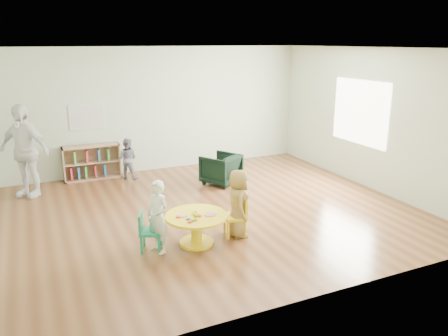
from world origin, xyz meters
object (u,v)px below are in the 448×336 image
bookshelf (91,162)px  toddler (128,158)px  child_left (158,217)px  armchair (221,169)px  kid_chair_right (238,215)px  adult_caretaker (24,151)px  kid_chair_left (148,230)px  child_right (238,203)px  activity_table (196,224)px

bookshelf → toddler: toddler is taller
child_left → armchair: bearing=115.2°
kid_chair_right → adult_caretaker: size_ratio=0.35×
child_left → adult_caretaker: 3.74m
armchair → bookshelf: bearing=-61.7°
kid_chair_left → adult_caretaker: size_ratio=0.32×
child_right → adult_caretaker: (-2.91, 3.32, 0.37)m
bookshelf → adult_caretaker: adult_caretaker is taller
armchair → kid_chair_left: bearing=17.0°
toddler → adult_caretaker: size_ratio=0.50×
kid_chair_left → toddler: toddler is taller
activity_table → child_right: 0.72m
bookshelf → toddler: 0.80m
child_right → toddler: child_right is taller
kid_chair_right → child_right: 0.20m
kid_chair_right → bookshelf: (-1.63, 3.93, 0.03)m
kid_chair_right → kid_chair_left: bearing=99.3°
armchair → child_right: size_ratio=0.66×
armchair → child_left: size_ratio=0.66×
kid_chair_left → toddler: bearing=-165.0°
activity_table → kid_chair_right: 0.69m
child_right → child_left: bearing=107.5°
kid_chair_right → toddler: bearing=26.1°
activity_table → bookshelf: bearing=103.4°
kid_chair_left → kid_chair_right: (1.40, -0.07, 0.02)m
kid_chair_left → toddler: (0.49, 3.55, 0.14)m
bookshelf → armchair: bearing=-31.5°
activity_table → armchair: armchair is taller
child_right → toddler: size_ratio=1.18×
bookshelf → child_left: (0.36, -3.96, 0.16)m
kid_chair_right → child_left: child_left is taller
kid_chair_left → adult_caretaker: adult_caretaker is taller
kid_chair_left → bookshelf: bookshelf is taller
bookshelf → child_left: child_left is taller
kid_chair_right → adult_caretaker: (-2.91, 3.31, 0.57)m
child_left → activity_table: bearing=65.3°
kid_chair_left → child_right: (1.40, -0.08, 0.22)m
bookshelf → child_right: (1.63, -3.95, 0.17)m
activity_table → toddler: toddler is taller
kid_chair_right → adult_caretaker: 4.44m
kid_chair_left → child_left: (0.13, -0.09, 0.22)m
kid_chair_left → bookshelf: size_ratio=0.48×
child_left → child_right: (1.27, 0.01, 0.00)m
kid_chair_left → kid_chair_right: bearing=110.2°
armchair → toddler: (-1.71, 1.17, 0.13)m
toddler → armchair: bearing=178.8°
child_left → adult_caretaker: size_ratio=0.59×
kid_chair_left → child_right: size_ratio=0.54×
child_left → child_right: size_ratio=1.00×
toddler → adult_caretaker: 2.08m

